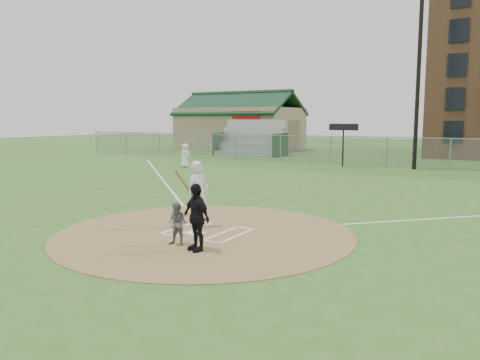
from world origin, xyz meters
The scene contains 14 objects.
ground centered at (0.00, 0.00, 0.00)m, with size 140.00×140.00×0.00m, color #326121.
dirt_circle centered at (0.00, 0.00, 0.01)m, with size 8.40×8.40×0.02m, color #987748.
home_plate centered at (-0.19, -0.22, 0.04)m, with size 0.46×0.46×0.03m, color white.
foul_line_third centered at (-9.00, 9.00, 0.01)m, with size 0.10×24.00×0.01m, color white.
catcher centered at (0.17, -1.44, 0.57)m, with size 0.54×0.42×1.10m, color slate.
umpire centered at (0.86, -1.60, 0.85)m, with size 0.97×0.40×1.66m, color black.
ondeck_player centered at (-11.38, 14.31, 0.81)m, with size 0.79×0.51×1.62m, color white.
batters_boxes centered at (0.00, 0.15, 0.03)m, with size 2.08×1.88×0.01m.
batter_at_plate centered at (-0.56, 0.51, 1.01)m, with size 0.72×1.12×1.97m.
outfield_fence centered at (0.00, 22.00, 1.02)m, with size 56.08×0.08×2.03m.
bleachers centered at (-13.00, 26.20, 1.59)m, with size 6.08×3.20×3.20m.
clubhouse centered at (-18.00, 32.99, 2.39)m, with size 12.20×8.71×6.23m.
light_pole centered at (2.00, 21.00, 6.61)m, with size 1.20×0.30×12.22m.
scoreboard_sign centered at (-2.50, 20.20, 2.39)m, with size 2.00×0.10×2.93m.
Camera 1 is at (7.38, -10.69, 3.20)m, focal length 35.00 mm.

